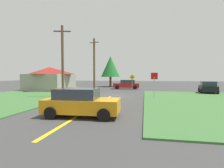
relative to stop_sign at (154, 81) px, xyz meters
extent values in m
plane|color=#3A3A3A|center=(-4.78, 1.73, -1.85)|extent=(120.00, 120.00, 0.00)
cube|color=#3A6632|center=(4.99, -2.27, -1.81)|extent=(12.00, 20.00, 0.08)
cube|color=#3A6632|center=(-14.55, -2.27, -1.81)|extent=(12.00, 20.00, 0.08)
cube|color=yellow|center=(-4.78, -6.27, -1.85)|extent=(0.20, 14.00, 0.01)
cylinder|color=#9EA0A8|center=(0.00, 0.00, -0.72)|extent=(0.07, 0.07, 2.26)
cube|color=red|center=(0.00, 0.00, 0.48)|extent=(0.68, 0.07, 0.68)
cube|color=orange|center=(-4.51, -9.14, -1.21)|extent=(4.36, 2.03, 0.76)
cube|color=#2D3842|center=(-4.80, -9.15, -0.53)|extent=(2.42, 1.73, 0.60)
cylinder|color=black|center=(-3.08, -8.17, -1.51)|extent=(0.69, 0.24, 0.68)
cylinder|color=black|center=(-3.02, -10.01, -1.51)|extent=(0.69, 0.24, 0.68)
cylinder|color=black|center=(-6.00, -8.27, -1.51)|extent=(0.69, 0.24, 0.68)
cylinder|color=black|center=(-5.94, -10.11, -1.51)|extent=(0.69, 0.24, 0.68)
cube|color=red|center=(-4.27, 12.48, -1.21)|extent=(4.68, 2.39, 0.76)
cube|color=#2D3842|center=(-3.99, 12.51, -0.53)|extent=(2.64, 1.94, 0.60)
cylinder|color=black|center=(-5.69, 11.39, -1.51)|extent=(0.70, 0.29, 0.68)
cylinder|color=black|center=(-5.89, 13.24, -1.51)|extent=(0.70, 0.29, 0.68)
cylinder|color=black|center=(-2.64, 11.72, -1.51)|extent=(0.70, 0.29, 0.68)
cylinder|color=black|center=(-2.85, 13.58, -1.51)|extent=(0.70, 0.29, 0.68)
cube|color=black|center=(7.38, 6.81, -1.21)|extent=(2.53, 4.09, 0.76)
cube|color=#2D3842|center=(7.33, 6.49, -0.53)|extent=(2.01, 2.36, 0.60)
cylinder|color=black|center=(6.68, 8.25, -1.51)|extent=(0.33, 0.71, 0.68)
cylinder|color=black|center=(8.53, 7.93, -1.51)|extent=(0.33, 0.71, 0.68)
cylinder|color=black|center=(6.24, 5.69, -1.51)|extent=(0.33, 0.71, 0.68)
cylinder|color=black|center=(8.08, 5.37, -1.51)|extent=(0.33, 0.71, 0.68)
cylinder|color=brown|center=(-9.68, -1.04, 2.00)|extent=(0.27, 0.27, 7.71)
cube|color=brown|center=(-9.68, -1.04, 5.24)|extent=(1.77, 0.56, 0.12)
cylinder|color=brown|center=(-9.68, 10.97, 2.56)|extent=(0.35, 0.35, 8.82)
cube|color=brown|center=(-9.68, 10.97, 6.27)|extent=(1.77, 0.57, 0.12)
cylinder|color=slate|center=(-2.91, 8.74, -0.78)|extent=(0.08, 0.08, 2.15)
cube|color=yellow|center=(-2.91, 8.74, 0.29)|extent=(0.90, 0.12, 0.91)
cube|color=black|center=(-2.91, 8.74, 0.29)|extent=(0.45, 0.09, 0.10)
cylinder|color=brown|center=(-8.21, 18.21, -0.79)|extent=(0.45, 0.45, 2.12)
cone|color=#1A6724|center=(-8.21, 18.21, 2.47)|extent=(4.01, 4.01, 4.41)
cube|color=gray|center=(-16.02, 7.23, -0.55)|extent=(6.81, 6.22, 2.61)
pyramid|color=maroon|center=(-16.02, 7.23, 1.32)|extent=(6.81, 6.22, 1.13)
camera|label=1|loc=(-0.95, -18.73, 0.50)|focal=28.22mm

